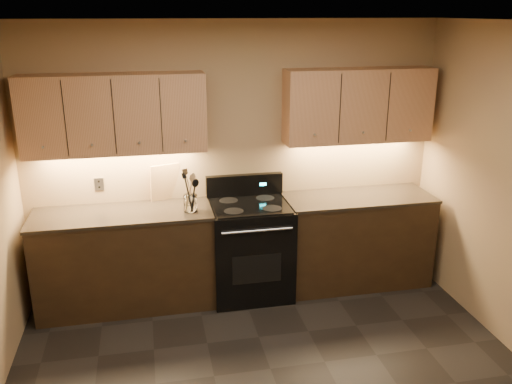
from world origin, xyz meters
TOP-DOWN VIEW (x-y plane):
  - ceiling at (0.00, 0.00)m, footprint 4.00×4.00m
  - wall_back at (0.00, 2.00)m, footprint 4.00×0.04m
  - counter_left at (-1.10, 1.70)m, footprint 1.62×0.62m
  - counter_right at (1.18, 1.70)m, footprint 1.46×0.62m
  - stove at (0.08, 1.68)m, footprint 0.76×0.68m
  - upper_cab_left at (-1.10, 1.85)m, footprint 1.60×0.30m
  - upper_cab_right at (1.18, 1.85)m, footprint 1.44×0.30m
  - outlet_plate at (-1.30, 1.99)m, footprint 0.08×0.01m
  - utensil_crock at (-0.48, 1.61)m, footprint 0.14×0.14m
  - cutting_board at (-0.69, 1.97)m, footprint 0.29×0.14m
  - wooden_spoon at (-0.52, 1.61)m, footprint 0.13×0.07m
  - black_spoon at (-0.48, 1.62)m, footprint 0.11×0.15m
  - black_turner at (-0.47, 1.58)m, footprint 0.16×0.16m
  - steel_spatula at (-0.45, 1.62)m, footprint 0.18×0.13m

SIDE VIEW (x-z plane):
  - counter_left at x=-1.10m, z-range 0.00..0.93m
  - counter_right at x=1.18m, z-range 0.00..0.93m
  - stove at x=0.08m, z-range -0.09..1.05m
  - utensil_crock at x=-0.48m, z-range 0.92..1.08m
  - black_spoon at x=-0.48m, z-range 0.94..1.27m
  - cutting_board at x=-0.69m, z-range 0.93..1.29m
  - wooden_spoon at x=-0.52m, z-range 0.94..1.29m
  - outlet_plate at x=-1.30m, z-range 1.06..1.18m
  - black_turner at x=-0.47m, z-range 0.94..1.32m
  - steel_spatula at x=-0.45m, z-range 0.94..1.35m
  - wall_back at x=0.00m, z-range 0.00..2.60m
  - upper_cab_left at x=-1.10m, z-range 1.45..2.15m
  - upper_cab_right at x=1.18m, z-range 1.45..2.15m
  - ceiling at x=0.00m, z-range 2.60..2.60m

